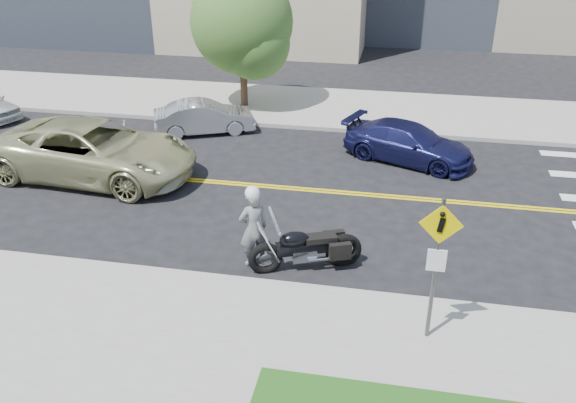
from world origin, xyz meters
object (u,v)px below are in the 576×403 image
Objects in this scene: motorcycle at (306,239)px; parked_car_silver at (204,117)px; motorcyclist at (253,226)px; suv at (93,150)px; pedestrian_sign at (437,257)px; parked_car_blue at (409,143)px.

parked_car_silver is (-5.09, 8.18, -0.20)m from motorcycle.
motorcycle is (1.23, 0.06, -0.23)m from motorcyclist.
motorcycle is at bearing 148.69° from motorcyclist.
suv reaches higher than parked_car_silver.
suv is (-7.20, 3.84, 0.09)m from motorcycle.
parked_car_blue is (-0.52, 9.11, -1.34)m from pedestrian_sign.
pedestrian_sign is at bearing -166.36° from parked_car_silver.
parked_car_silver is at bearing 101.77° from parked_car_blue.
suv is at bearing -67.09° from motorcyclist.
suv is at bearing 129.58° from parked_car_blue.
parked_car_silver is 7.42m from parked_car_blue.
pedestrian_sign is 0.48× the size of suv.
pedestrian_sign is at bearing -116.61° from suv.
pedestrian_sign is 0.70× the size of parked_car_blue.
motorcyclist is 7.82m from parked_car_blue.
motorcycle is at bearing 141.72° from pedestrian_sign.
suv is 4.83m from parked_car_silver.
pedestrian_sign is 9.23m from parked_car_blue.
pedestrian_sign is 4.60m from motorcyclist.
motorcyclist is at bearing -178.40° from parked_car_silver.
parked_car_blue is at bearing -67.23° from suv.
pedestrian_sign reaches higher than parked_car_silver.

